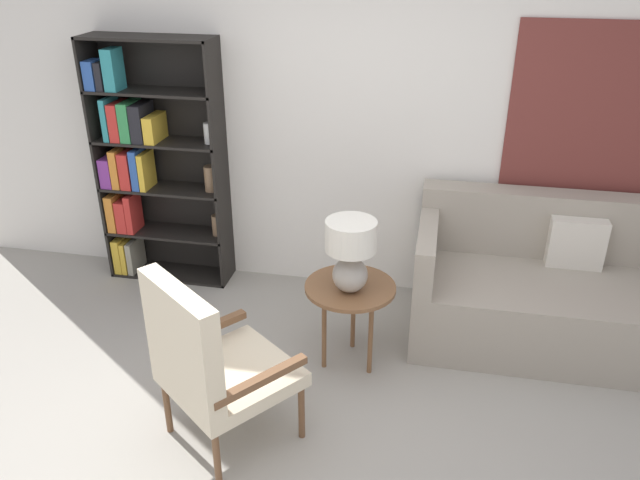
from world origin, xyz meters
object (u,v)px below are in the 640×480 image
armchair (207,360)px  table_lamp (351,250)px  bookshelf (146,162)px  couch (572,294)px  side_table (350,294)px

armchair → table_lamp: armchair is taller
armchair → bookshelf: bearing=122.5°
bookshelf → armchair: 2.09m
bookshelf → couch: size_ratio=0.90×
armchair → couch: (2.00, 1.43, -0.23)m
couch → table_lamp: size_ratio=4.54×
bookshelf → armchair: size_ratio=1.81×
couch → side_table: (-1.40, -0.57, 0.17)m
bookshelf → side_table: bearing=-27.0°
armchair → couch: armchair is taller
table_lamp → armchair: bearing=-126.2°
armchair → side_table: bearing=55.8°
couch → bookshelf: bearing=174.5°
bookshelf → table_lamp: 1.94m
side_table → armchair: bearing=-124.2°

